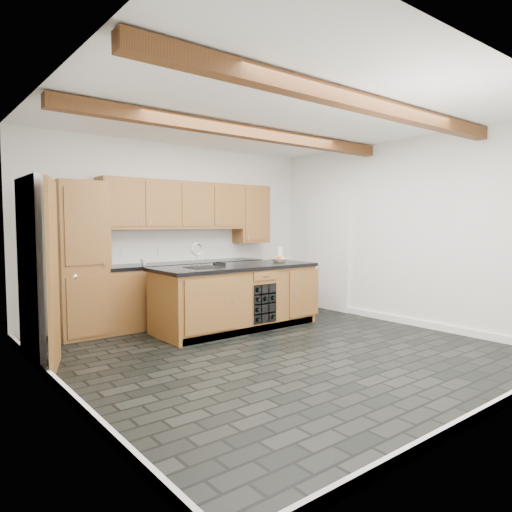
# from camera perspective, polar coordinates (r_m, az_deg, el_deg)

# --- Properties ---
(ground) EXTENTS (5.00, 5.00, 0.00)m
(ground) POSITION_cam_1_polar(r_m,az_deg,el_deg) (5.67, 2.86, -11.65)
(ground) COLOR black
(ground) RESTS_ON ground
(room_shell) EXTENTS (5.01, 5.00, 5.00)m
(room_shell) POSITION_cam_1_polar(r_m,az_deg,el_deg) (5.81, -1.18, 3.98)
(room_shell) COLOR white
(room_shell) RESTS_ON ground
(back_cabinetry) EXTENTS (3.65, 0.62, 2.20)m
(back_cabinetry) POSITION_cam_1_polar(r_m,az_deg,el_deg) (7.13, -11.39, -0.49)
(back_cabinetry) COLOR #925A2F
(back_cabinetry) RESTS_ON ground
(island) EXTENTS (2.48, 0.96, 0.93)m
(island) POSITION_cam_1_polar(r_m,az_deg,el_deg) (6.74, -2.41, -5.09)
(island) COLOR #925A2F
(island) RESTS_ON ground
(faucet) EXTENTS (0.45, 0.40, 0.34)m
(faucet) POSITION_cam_1_polar(r_m,az_deg,el_deg) (6.41, -6.71, -1.08)
(faucet) COLOR black
(faucet) RESTS_ON island
(kitchen_scale) EXTENTS (0.18, 0.13, 0.05)m
(kitchen_scale) POSITION_cam_1_polar(r_m,az_deg,el_deg) (6.65, -4.62, -0.96)
(kitchen_scale) COLOR black
(kitchen_scale) RESTS_ON island
(fruit_bowl) EXTENTS (0.25, 0.25, 0.06)m
(fruit_bowl) POSITION_cam_1_polar(r_m,az_deg,el_deg) (7.21, 2.93, -0.53)
(fruit_bowl) COLOR white
(fruit_bowl) RESTS_ON island
(fruit_cluster) EXTENTS (0.16, 0.17, 0.07)m
(fruit_cluster) POSITION_cam_1_polar(r_m,az_deg,el_deg) (7.20, 2.93, -0.28)
(fruit_cluster) COLOR red
(fruit_cluster) RESTS_ON fruit_bowl
(paper_towel) EXTENTS (0.11, 0.11, 0.22)m
(paper_towel) POSITION_cam_1_polar(r_m,az_deg,el_deg) (7.57, 2.99, 0.30)
(paper_towel) COLOR white
(paper_towel) RESTS_ON island
(mug) EXTENTS (0.11, 0.11, 0.09)m
(mug) POSITION_cam_1_polar(r_m,az_deg,el_deg) (6.93, -13.85, -0.70)
(mug) COLOR white
(mug) RESTS_ON back_cabinetry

